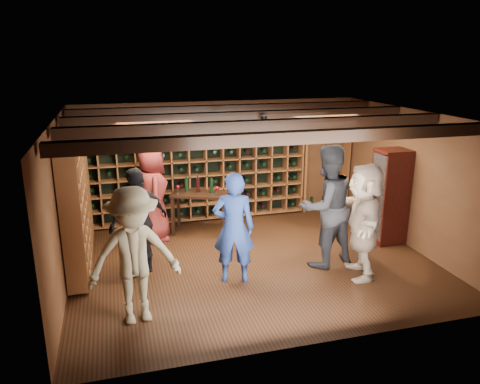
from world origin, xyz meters
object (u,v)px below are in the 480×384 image
object	(u,v)px
display_cabinet	(389,198)
guest_woman_black	(139,222)
guest_red_floral	(153,193)
man_blue_shirt	(234,228)
man_grey_suit	(326,206)
tasting_table	(200,197)
guest_beige	(363,221)
guest_khaki	(134,256)

from	to	relation	value
display_cabinet	guest_woman_black	distance (m)	4.59
guest_woman_black	guest_red_floral	bearing A→B (deg)	-132.14
man_blue_shirt	guest_woman_black	distance (m)	1.53
display_cabinet	man_grey_suit	distance (m)	1.71
tasting_table	guest_beige	bearing A→B (deg)	-26.93
display_cabinet	guest_beige	size ratio (longest dim) A/B	0.95
man_blue_shirt	guest_red_floral	size ratio (longest dim) A/B	0.95
guest_beige	man_grey_suit	bearing A→B (deg)	-125.29
guest_red_floral	guest_khaki	xyz separation A→B (m)	(-0.50, -2.83, 0.01)
guest_red_floral	guest_woman_black	world-z (taller)	guest_red_floral
guest_khaki	guest_beige	bearing A→B (deg)	0.05
display_cabinet	guest_beige	bearing A→B (deg)	-136.36
display_cabinet	guest_khaki	distance (m)	4.99
tasting_table	display_cabinet	bearing A→B (deg)	0.13
guest_woman_black	guest_beige	xyz separation A→B (m)	(3.40, -1.00, 0.05)
guest_woman_black	tasting_table	size ratio (longest dim) A/B	1.45
man_grey_suit	tasting_table	world-z (taller)	man_grey_suit
tasting_table	guest_red_floral	bearing A→B (deg)	-150.55
man_grey_suit	tasting_table	size ratio (longest dim) A/B	1.69
guest_red_floral	tasting_table	bearing A→B (deg)	-87.19
guest_khaki	man_blue_shirt	bearing A→B (deg)	19.78
guest_khaki	man_grey_suit	bearing A→B (deg)	9.84
guest_beige	man_blue_shirt	bearing A→B (deg)	-82.48
guest_khaki	guest_beige	world-z (taller)	guest_khaki
guest_woman_black	man_blue_shirt	bearing A→B (deg)	126.28
man_blue_shirt	man_grey_suit	size ratio (longest dim) A/B	0.85
guest_red_floral	guest_beige	world-z (taller)	guest_beige
man_blue_shirt	man_grey_suit	xyz separation A→B (m)	(1.62, 0.18, 0.15)
guest_beige	tasting_table	size ratio (longest dim) A/B	1.52
man_grey_suit	guest_red_floral	xyz separation A→B (m)	(-2.65, 1.88, -0.11)
guest_khaki	tasting_table	distance (m)	3.26
man_blue_shirt	guest_woman_black	size ratio (longest dim) A/B	1.00
guest_beige	tasting_table	world-z (taller)	guest_beige
display_cabinet	man_grey_suit	world-z (taller)	man_grey_suit
man_blue_shirt	guest_beige	distance (m)	2.04
guest_beige	guest_woman_black	bearing A→B (deg)	-89.37
man_blue_shirt	tasting_table	bearing A→B (deg)	-72.23
man_grey_suit	guest_woman_black	distance (m)	3.04
display_cabinet	guest_beige	xyz separation A→B (m)	(-1.19, -1.13, 0.07)
guest_khaki	guest_red_floral	bearing A→B (deg)	73.16
guest_red_floral	tasting_table	size ratio (longest dim) A/B	1.52
guest_woman_black	guest_beige	bearing A→B (deg)	135.48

